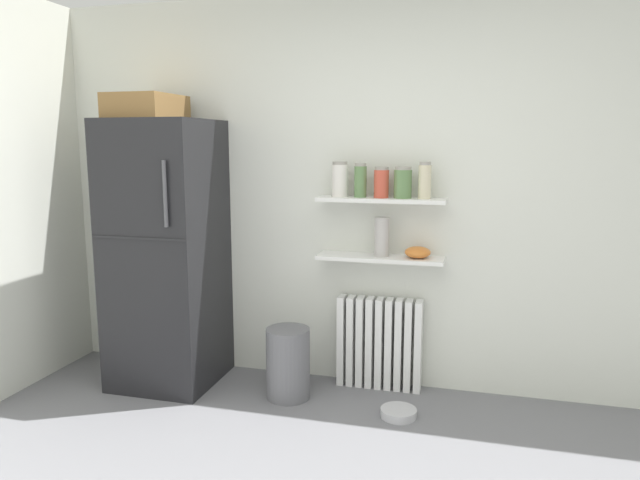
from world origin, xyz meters
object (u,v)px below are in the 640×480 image
object	(u,v)px
refrigerator	(166,249)
storage_jar_0	(340,179)
storage_jar_4	(425,181)
radiator	(379,343)
vase	(382,237)
pet_food_bowl	(399,413)
storage_jar_2	(381,183)
shelf_bowl	(418,252)
trash_bin	(288,363)
storage_jar_3	(403,183)
storage_jar_1	(360,180)

from	to	relation	value
refrigerator	storage_jar_0	size ratio (longest dim) A/B	8.54
storage_jar_4	radiator	bearing A→B (deg)	173.72
vase	pet_food_bowl	xyz separation A→B (m)	(0.18, -0.38, -1.01)
refrigerator	storage_jar_2	bearing A→B (deg)	8.82
storage_jar_0	shelf_bowl	distance (m)	0.69
refrigerator	vase	xyz separation A→B (m)	(1.43, 0.22, 0.11)
radiator	vase	bearing A→B (deg)	-75.63
storage_jar_0	trash_bin	distance (m)	1.24
radiator	vase	world-z (taller)	vase
storage_jar_2	trash_bin	xyz separation A→B (m)	(-0.54, -0.29, -1.16)
trash_bin	radiator	bearing A→B (deg)	30.32
vase	trash_bin	bearing A→B (deg)	-152.43
refrigerator	pet_food_bowl	size ratio (longest dim) A/B	8.88
storage_jar_2	shelf_bowl	world-z (taller)	storage_jar_2
storage_jar_3	radiator	bearing A→B (deg)	167.58
storage_jar_1	pet_food_bowl	size ratio (longest dim) A/B	1.00
refrigerator	shelf_bowl	xyz separation A→B (m)	(1.67, 0.22, 0.02)
storage_jar_4	vase	size ratio (longest dim) A/B	0.90
vase	pet_food_bowl	world-z (taller)	vase
storage_jar_4	pet_food_bowl	world-z (taller)	storage_jar_4
shelf_bowl	trash_bin	size ratio (longest dim) A/B	0.36
refrigerator	storage_jar_4	world-z (taller)	refrigerator
radiator	storage_jar_3	bearing A→B (deg)	-12.42
trash_bin	storage_jar_3	bearing A→B (deg)	22.94
shelf_bowl	refrigerator	bearing A→B (deg)	-172.44
radiator	pet_food_bowl	world-z (taller)	radiator
storage_jar_0	storage_jar_4	xyz separation A→B (m)	(0.54, 0.00, 0.00)
storage_jar_1	vase	xyz separation A→B (m)	(0.14, 0.00, -0.36)
storage_jar_2	trash_bin	bearing A→B (deg)	-152.10
storage_jar_4	pet_food_bowl	size ratio (longest dim) A/B	1.05
shelf_bowl	trash_bin	bearing A→B (deg)	-159.88
storage_jar_1	storage_jar_4	bearing A→B (deg)	0.00
storage_jar_0	vase	world-z (taller)	storage_jar_0
storage_jar_0	vase	xyz separation A→B (m)	(0.28, 0.00, -0.37)
storage_jar_1	trash_bin	bearing A→B (deg)	-144.74
storage_jar_3	storage_jar_4	bearing A→B (deg)	0.00
refrigerator	trash_bin	size ratio (longest dim) A/B	4.21
refrigerator	storage_jar_0	distance (m)	1.27
storage_jar_1	storage_jar_2	size ratio (longest dim) A/B	1.11
storage_jar_2	shelf_bowl	xyz separation A→B (m)	(0.24, 0.00, -0.44)
storage_jar_0	shelf_bowl	xyz separation A→B (m)	(0.51, 0.00, -0.46)
storage_jar_1	vase	size ratio (longest dim) A/B	0.86
trash_bin	vase	bearing A→B (deg)	27.57
storage_jar_2	radiator	bearing A→B (deg)	90.00
trash_bin	storage_jar_2	bearing A→B (deg)	27.90
shelf_bowl	pet_food_bowl	world-z (taller)	shelf_bowl
storage_jar_1	pet_food_bowl	world-z (taller)	storage_jar_1
refrigerator	shelf_bowl	bearing A→B (deg)	7.56
storage_jar_4	shelf_bowl	size ratio (longest dim) A/B	1.40
storage_jar_0	storage_jar_1	size ratio (longest dim) A/B	1.04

